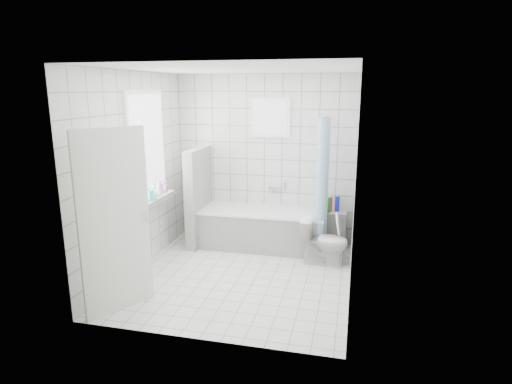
# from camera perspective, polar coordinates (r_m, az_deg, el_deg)

# --- Properties ---
(ground) EXTENTS (3.00, 3.00, 0.00)m
(ground) POSITION_cam_1_polar(r_m,az_deg,el_deg) (5.69, -2.18, -11.08)
(ground) COLOR white
(ground) RESTS_ON ground
(ceiling) EXTENTS (3.00, 3.00, 0.00)m
(ceiling) POSITION_cam_1_polar(r_m,az_deg,el_deg) (5.18, -2.44, 16.08)
(ceiling) COLOR white
(ceiling) RESTS_ON ground
(wall_back) EXTENTS (2.80, 0.02, 2.60)m
(wall_back) POSITION_cam_1_polar(r_m,az_deg,el_deg) (6.72, 1.11, 4.37)
(wall_back) COLOR white
(wall_back) RESTS_ON ground
(wall_front) EXTENTS (2.80, 0.02, 2.60)m
(wall_front) POSITION_cam_1_polar(r_m,az_deg,el_deg) (3.90, -8.17, -2.52)
(wall_front) COLOR white
(wall_front) RESTS_ON ground
(wall_left) EXTENTS (0.02, 3.00, 2.60)m
(wall_left) POSITION_cam_1_polar(r_m,az_deg,el_deg) (5.81, -15.75, 2.42)
(wall_left) COLOR white
(wall_left) RESTS_ON ground
(wall_right) EXTENTS (0.02, 3.00, 2.60)m
(wall_right) POSITION_cam_1_polar(r_m,az_deg,el_deg) (5.10, 13.05, 1.08)
(wall_right) COLOR white
(wall_right) RESTS_ON ground
(window_left) EXTENTS (0.01, 0.90, 1.40)m
(window_left) POSITION_cam_1_polar(r_m,az_deg,el_deg) (6.00, -14.18, 5.76)
(window_left) COLOR white
(window_left) RESTS_ON wall_left
(window_back) EXTENTS (0.50, 0.01, 0.50)m
(window_back) POSITION_cam_1_polar(r_m,az_deg,el_deg) (6.58, 1.92, 9.88)
(window_back) COLOR white
(window_back) RESTS_ON wall_back
(window_sill) EXTENTS (0.18, 1.02, 0.08)m
(window_sill) POSITION_cam_1_polar(r_m,az_deg,el_deg) (6.12, -13.41, -1.11)
(window_sill) COLOR white
(window_sill) RESTS_ON wall_left
(door) EXTENTS (0.45, 0.71, 2.00)m
(door) POSITION_cam_1_polar(r_m,az_deg,el_deg) (4.75, -18.29, -3.92)
(door) COLOR silver
(door) RESTS_ON ground
(bathtub) EXTENTS (1.89, 0.77, 0.58)m
(bathtub) POSITION_cam_1_polar(r_m,az_deg,el_deg) (6.59, 0.94, -4.86)
(bathtub) COLOR white
(bathtub) RESTS_ON ground
(partition_wall) EXTENTS (0.15, 0.85, 1.50)m
(partition_wall) POSITION_cam_1_polar(r_m,az_deg,el_deg) (6.69, -7.61, -0.59)
(partition_wall) COLOR white
(partition_wall) RESTS_ON ground
(tiled_ledge) EXTENTS (0.40, 0.24, 0.55)m
(tiled_ledge) POSITION_cam_1_polar(r_m,az_deg,el_deg) (6.71, 10.18, -4.88)
(tiled_ledge) COLOR white
(tiled_ledge) RESTS_ON ground
(toilet) EXTENTS (0.66, 0.39, 0.66)m
(toilet) POSITION_cam_1_polar(r_m,az_deg,el_deg) (6.00, 9.06, -6.52)
(toilet) COLOR white
(toilet) RESTS_ON ground
(curtain_rod) EXTENTS (0.02, 0.80, 0.02)m
(curtain_rod) POSITION_cam_1_polar(r_m,az_deg,el_deg) (6.11, 9.21, 9.90)
(curtain_rod) COLOR silver
(curtain_rod) RESTS_ON wall_back
(shower_curtain) EXTENTS (0.14, 0.48, 1.78)m
(shower_curtain) POSITION_cam_1_polar(r_m,az_deg,el_deg) (6.10, 8.80, 1.37)
(shower_curtain) COLOR #4593CC
(shower_curtain) RESTS_ON curtain_rod
(tub_faucet) EXTENTS (0.18, 0.06, 0.06)m
(tub_faucet) POSITION_cam_1_polar(r_m,az_deg,el_deg) (6.73, 2.40, 0.48)
(tub_faucet) COLOR silver
(tub_faucet) RESTS_ON wall_back
(sill_bottles) EXTENTS (0.20, 0.80, 0.29)m
(sill_bottles) POSITION_cam_1_polar(r_m,az_deg,el_deg) (6.02, -13.69, 0.19)
(sill_bottles) COLOR silver
(sill_bottles) RESTS_ON window_sill
(ledge_bottles) EXTENTS (0.19, 0.17, 0.24)m
(ledge_bottles) POSITION_cam_1_polar(r_m,az_deg,el_deg) (6.60, 10.10, -1.62)
(ledge_bottles) COLOR #1A2BD4
(ledge_bottles) RESTS_ON tiled_ledge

